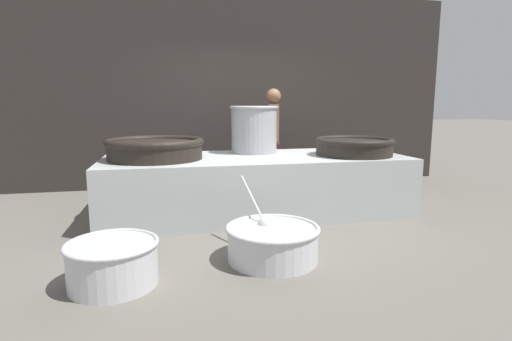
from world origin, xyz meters
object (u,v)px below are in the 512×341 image
at_px(giant_wok_far, 354,146).
at_px(cook, 273,137).
at_px(giant_wok_near, 155,148).
at_px(prep_bowl_meat, 113,261).
at_px(prep_bowl_vegetables, 272,241).
at_px(stock_pot, 254,129).

distance_m(giant_wok_far, cook, 1.51).
xyz_separation_m(giant_wok_far, cook, (-0.77, 1.30, 0.02)).
distance_m(giant_wok_near, prep_bowl_meat, 2.01).
bearing_deg(cook, prep_bowl_meat, 68.13).
bearing_deg(prep_bowl_meat, prep_bowl_vegetables, 9.56).
bearing_deg(cook, giant_wok_far, 133.54).
xyz_separation_m(cook, prep_bowl_vegetables, (-0.73, -2.77, -0.72)).
height_order(stock_pot, prep_bowl_meat, stock_pot).
distance_m(stock_pot, prep_bowl_vegetables, 2.24).
relative_size(cook, prep_bowl_meat, 2.30).
bearing_deg(giant_wok_near, stock_pot, 16.94).
relative_size(giant_wok_near, stock_pot, 1.76).
xyz_separation_m(giant_wok_far, prep_bowl_vegetables, (-1.50, -1.47, -0.70)).
bearing_deg(cook, giant_wok_near, 45.47).
distance_m(giant_wok_near, giant_wok_far, 2.56).
xyz_separation_m(giant_wok_near, prep_bowl_vegetables, (1.06, -1.63, -0.71)).
bearing_deg(giant_wok_near, cook, 32.49).
xyz_separation_m(cook, prep_bowl_meat, (-2.09, -3.00, -0.71)).
relative_size(giant_wok_near, prep_bowl_vegetables, 1.07).
bearing_deg(prep_bowl_vegetables, stock_pot, 82.54).
bearing_deg(stock_pot, giant_wok_far, -24.77).
relative_size(giant_wok_far, prep_bowl_vegetables, 0.93).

